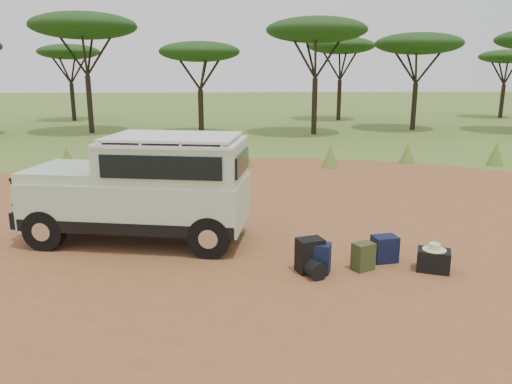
{
  "coord_description": "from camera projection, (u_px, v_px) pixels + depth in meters",
  "views": [
    {
      "loc": [
        -0.52,
        -8.63,
        3.33
      ],
      "look_at": [
        -0.01,
        0.88,
        1.0
      ],
      "focal_mm": 35.0,
      "sensor_mm": 36.0,
      "label": 1
    }
  ],
  "objects": [
    {
      "name": "ground",
      "position": [
        259.0,
        256.0,
        9.19
      ],
      "size": [
        140.0,
        140.0,
        0.0
      ],
      "primitive_type": "plane",
      "color": "#577A2B",
      "rests_on": "ground"
    },
    {
      "name": "dirt_clearing",
      "position": [
        259.0,
        256.0,
        9.19
      ],
      "size": [
        23.0,
        23.0,
        0.01
      ],
      "primitive_type": "cylinder",
      "color": "brown",
      "rests_on": "ground"
    },
    {
      "name": "grass_fringe",
      "position": [
        247.0,
        156.0,
        17.51
      ],
      "size": [
        36.6,
        1.6,
        0.9
      ],
      "color": "#577A2B",
      "rests_on": "ground"
    },
    {
      "name": "acacia_treeline",
      "position": [
        251.0,
        41.0,
        27.29
      ],
      "size": [
        46.7,
        13.2,
        6.26
      ],
      "color": "black",
      "rests_on": "ground"
    },
    {
      "name": "safari_vehicle",
      "position": [
        145.0,
        191.0,
        9.78
      ],
      "size": [
        4.61,
        2.49,
        2.13
      ],
      "rotation": [
        0.0,
        0.0,
        -0.18
      ],
      "color": "#B1C8AB",
      "rests_on": "ground"
    },
    {
      "name": "walking_staff",
      "position": [
        155.0,
        209.0,
        9.85
      ],
      "size": [
        0.28,
        0.39,
        1.31
      ],
      "primitive_type": "cylinder",
      "rotation": [
        0.31,
        0.0,
        0.59
      ],
      "color": "brown",
      "rests_on": "ground"
    },
    {
      "name": "backpack_black",
      "position": [
        310.0,
        255.0,
        8.4
      ],
      "size": [
        0.5,
        0.43,
        0.59
      ],
      "primitive_type": "cube",
      "rotation": [
        0.0,
        0.0,
        0.29
      ],
      "color": "black",
      "rests_on": "ground"
    },
    {
      "name": "backpack_navy",
      "position": [
        318.0,
        258.0,
        8.38
      ],
      "size": [
        0.47,
        0.4,
        0.52
      ],
      "primitive_type": "cube",
      "rotation": [
        0.0,
        0.0,
        -0.35
      ],
      "color": "#111536",
      "rests_on": "ground"
    },
    {
      "name": "backpack_olive",
      "position": [
        363.0,
        257.0,
        8.49
      ],
      "size": [
        0.42,
        0.38,
        0.48
      ],
      "primitive_type": "cube",
      "rotation": [
        0.0,
        0.0,
        0.48
      ],
      "color": "#394921",
      "rests_on": "ground"
    },
    {
      "name": "duffel_navy",
      "position": [
        384.0,
        249.0,
        8.87
      ],
      "size": [
        0.47,
        0.39,
        0.48
      ],
      "primitive_type": "cube",
      "rotation": [
        0.0,
        0.0,
        0.18
      ],
      "color": "#111536",
      "rests_on": "ground"
    },
    {
      "name": "hard_case",
      "position": [
        433.0,
        261.0,
        8.46
      ],
      "size": [
        0.64,
        0.55,
        0.38
      ],
      "primitive_type": "cube",
      "rotation": [
        0.0,
        0.0,
        -0.38
      ],
      "color": "black",
      "rests_on": "ground"
    },
    {
      "name": "stuff_sack",
      "position": [
        315.0,
        270.0,
        8.18
      ],
      "size": [
        0.38,
        0.38,
        0.3
      ],
      "primitive_type": "cylinder",
      "rotation": [
        1.57,
        0.0,
        0.35
      ],
      "color": "black",
      "rests_on": "ground"
    },
    {
      "name": "safari_hat",
      "position": [
        434.0,
        248.0,
        8.4
      ],
      "size": [
        0.39,
        0.39,
        0.11
      ],
      "color": "beige",
      "rests_on": "hard_case"
    }
  ]
}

